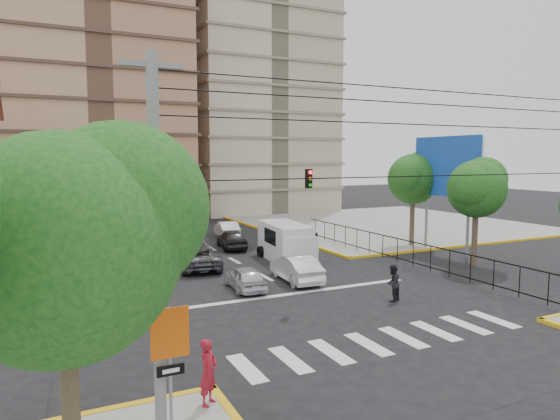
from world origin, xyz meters
TOP-DOWN VIEW (x-y plane):
  - ground at (0.00, 0.00)m, footprint 160.00×160.00m
  - sidewalk_ne at (20.00, 20.00)m, footprint 26.00×26.00m
  - crosswalk_stripes at (0.00, -6.00)m, footprint 12.00×2.40m
  - stop_line at (0.00, 1.20)m, footprint 13.00×0.40m
  - tower_beige at (14.00, 40.00)m, footprint 17.00×16.00m
  - park_fence at (9.00, 4.50)m, footprint 0.10×22.50m
  - billboard at (14.45, 6.00)m, footprint 0.36×6.20m
  - tree_sw_near at (-10.90, -9.99)m, footprint 5.63×4.60m
  - tree_park_a at (13.08, 2.01)m, footprint 4.41×3.60m
  - tree_park_c at (14.09, 9.01)m, footprint 4.65×3.80m
  - tree_tudor at (-11.90, 16.01)m, footprint 5.39×4.40m
  - traffic_light_nw at (-7.80, 7.80)m, footprint 0.28×0.22m
  - traffic_light_hanging at (0.00, -2.04)m, footprint 18.00×9.12m
  - utility_pole_sw at (-9.00, -9.00)m, footprint 1.40×0.28m
  - district_sign at (-8.80, -9.24)m, footprint 0.90×0.12m
  - van_right_lane at (3.09, 8.47)m, footprint 2.71×5.63m
  - van_left_lane at (-2.71, 19.36)m, footprint 2.18×5.12m
  - car_silver_front_left at (-2.04, 2.98)m, footprint 1.71×3.72m
  - car_white_front_right at (1.12, 3.37)m, footprint 1.91×4.54m
  - car_grey_mid_left at (-2.82, 8.93)m, footprint 3.13×5.51m
  - car_silver_rear_left at (-1.65, 14.35)m, footprint 2.57×4.87m
  - car_darkgrey_mid_right at (1.35, 14.14)m, footprint 2.26×4.43m
  - car_white_rear_right at (2.70, 19.02)m, footprint 2.10×4.48m
  - pedestrian_sw_corner at (-7.50, -8.00)m, footprint 0.78×0.77m
  - pedestrian_crosswalk at (3.48, -1.97)m, footprint 1.05×0.97m

SIDE VIEW (x-z plane):
  - ground at x=0.00m, z-range 0.00..0.00m
  - park_fence at x=9.00m, z-range -0.83..0.83m
  - crosswalk_stripes at x=0.00m, z-range 0.00..0.01m
  - stop_line at x=0.00m, z-range 0.00..0.01m
  - sidewalk_ne at x=20.00m, z-range 0.00..0.15m
  - car_silver_front_left at x=-2.04m, z-range 0.00..1.23m
  - car_silver_rear_left at x=-1.65m, z-range 0.00..1.34m
  - car_white_rear_right at x=2.70m, z-range 0.00..1.42m
  - car_darkgrey_mid_right at x=1.35m, z-range 0.00..1.44m
  - car_grey_mid_left at x=-2.82m, z-range 0.00..1.45m
  - car_white_front_right at x=1.12m, z-range 0.00..1.46m
  - pedestrian_crosswalk at x=3.48m, z-range 0.00..1.75m
  - pedestrian_sw_corner at x=-7.50m, z-range 0.15..1.96m
  - van_left_lane at x=-2.71m, z-range -0.03..2.24m
  - van_right_lane at x=3.09m, z-range -0.03..2.41m
  - district_sign at x=-8.80m, z-range 0.85..4.05m
  - traffic_light_nw at x=-7.80m, z-range 0.91..5.31m
  - utility_pole_sw at x=-9.00m, z-range 0.27..9.27m
  - tree_park_a at x=13.08m, z-range 1.60..8.42m
  - tree_tudor at x=-11.90m, z-range 1.50..8.93m
  - tree_sw_near at x=-10.90m, z-range 1.48..9.06m
  - tree_park_c at x=14.09m, z-range 1.71..8.96m
  - traffic_light_hanging at x=0.00m, z-range 5.44..6.36m
  - billboard at x=14.45m, z-range 1.95..10.05m
  - tower_beige at x=14.00m, z-range 0.00..48.00m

